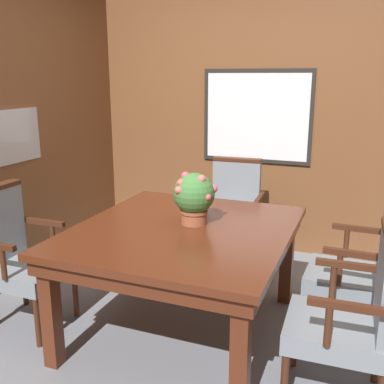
{
  "coord_description": "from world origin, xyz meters",
  "views": [
    {
      "loc": [
        1.0,
        -2.43,
        1.69
      ],
      "look_at": [
        -0.06,
        0.26,
        0.94
      ],
      "focal_mm": 42.0,
      "sensor_mm": 36.0,
      "label": 1
    }
  ],
  "objects_px": {
    "chair_left_near": "(16,254)",
    "potted_plant": "(194,196)",
    "dining_table": "(184,241)",
    "chair_right_near": "(355,313)",
    "chair_right_far": "(362,265)",
    "chair_head_far": "(233,212)"
  },
  "relations": [
    {
      "from": "dining_table",
      "to": "chair_right_near",
      "type": "xyz_separation_m",
      "value": [
        1.08,
        -0.33,
        -0.13
      ]
    },
    {
      "from": "dining_table",
      "to": "chair_head_far",
      "type": "xyz_separation_m",
      "value": [
        -0.0,
        1.14,
        -0.13
      ]
    },
    {
      "from": "chair_left_near",
      "to": "potted_plant",
      "type": "height_order",
      "value": "potted_plant"
    },
    {
      "from": "chair_left_near",
      "to": "chair_right_far",
      "type": "distance_m",
      "value": 2.3
    },
    {
      "from": "potted_plant",
      "to": "chair_head_far",
      "type": "bearing_deg",
      "value": 91.89
    },
    {
      "from": "chair_head_far",
      "to": "chair_left_near",
      "type": "bearing_deg",
      "value": -130.2
    },
    {
      "from": "chair_left_near",
      "to": "potted_plant",
      "type": "xyz_separation_m",
      "value": [
        1.13,
        0.43,
        0.41
      ]
    },
    {
      "from": "chair_left_near",
      "to": "chair_right_far",
      "type": "relative_size",
      "value": 1.0
    },
    {
      "from": "chair_right_near",
      "to": "chair_left_near",
      "type": "bearing_deg",
      "value": -91.92
    },
    {
      "from": "chair_right_far",
      "to": "chair_right_near",
      "type": "bearing_deg",
      "value": -0.01
    },
    {
      "from": "dining_table",
      "to": "chair_left_near",
      "type": "distance_m",
      "value": 1.16
    },
    {
      "from": "dining_table",
      "to": "chair_right_near",
      "type": "distance_m",
      "value": 1.14
    },
    {
      "from": "dining_table",
      "to": "chair_head_far",
      "type": "height_order",
      "value": "chair_head_far"
    },
    {
      "from": "chair_right_far",
      "to": "potted_plant",
      "type": "height_order",
      "value": "potted_plant"
    },
    {
      "from": "chair_left_near",
      "to": "potted_plant",
      "type": "bearing_deg",
      "value": -69.75
    },
    {
      "from": "dining_table",
      "to": "chair_right_far",
      "type": "relative_size",
      "value": 1.54
    },
    {
      "from": "chair_left_near",
      "to": "chair_right_near",
      "type": "relative_size",
      "value": 1.0
    },
    {
      "from": "chair_right_near",
      "to": "chair_right_far",
      "type": "bearing_deg",
      "value": 176.22
    },
    {
      "from": "chair_head_far",
      "to": "chair_left_near",
      "type": "height_order",
      "value": "same"
    },
    {
      "from": "chair_head_far",
      "to": "chair_right_far",
      "type": "bearing_deg",
      "value": -39.41
    },
    {
      "from": "chair_head_far",
      "to": "dining_table",
      "type": "bearing_deg",
      "value": -93.4
    },
    {
      "from": "chair_right_near",
      "to": "potted_plant",
      "type": "xyz_separation_m",
      "value": [
        -1.05,
        0.42,
        0.41
      ]
    }
  ]
}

